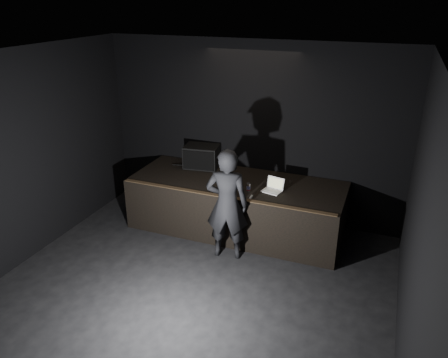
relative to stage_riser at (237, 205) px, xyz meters
name	(u,v)px	position (x,y,z in m)	size (l,w,h in m)	color
ground	(171,316)	(0.00, -2.73, -0.50)	(7.00, 7.00, 0.00)	black
room_walls	(163,187)	(0.00, -2.73, 1.52)	(6.10, 7.10, 3.52)	black
stage_riser	(237,205)	(0.00, 0.00, 0.00)	(4.00, 1.50, 1.00)	black
riser_lip	(223,196)	(0.00, -0.71, 0.51)	(3.92, 0.10, 0.01)	brown
stage_monitor	(202,157)	(-0.91, 0.44, 0.72)	(0.73, 0.57, 0.45)	black
cable	(192,166)	(-1.11, 0.41, 0.51)	(0.02, 0.02, 0.84)	black
laptop	(273,188)	(0.75, -0.15, 0.56)	(0.39, 0.36, 0.23)	white
beer_can	(248,188)	(0.35, -0.37, 0.58)	(0.07, 0.07, 0.17)	silver
plastic_cup	(290,183)	(0.97, 0.20, 0.54)	(0.07, 0.07, 0.09)	white
wii_remote	(251,197)	(0.47, -0.59, 0.51)	(0.03, 0.14, 0.03)	silver
person	(227,204)	(0.17, -0.95, 0.49)	(0.72, 0.47, 1.97)	black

